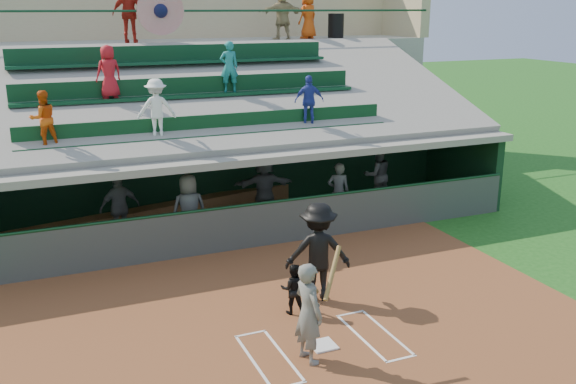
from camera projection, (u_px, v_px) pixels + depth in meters
name	position (u px, v px, depth m)	size (l,w,h in m)	color
ground	(323.00, 347.00, 11.21)	(100.00, 100.00, 0.00)	#1B5317
dirt_slab	(311.00, 333.00, 11.65)	(11.00, 9.00, 0.02)	brown
home_plate	(323.00, 345.00, 11.20)	(0.43, 0.43, 0.03)	white
batters_box_chalk	(323.00, 346.00, 11.21)	(2.65, 1.85, 0.01)	white
dugout_floor	(213.00, 228.00, 17.18)	(16.00, 3.50, 0.04)	gray
concourse_slab	(157.00, 108.00, 22.53)	(20.00, 3.00, 4.60)	#99968B
grandstand	(176.00, 123.00, 19.89)	(20.40, 10.40, 7.80)	#454A45
batter_at_plate	(309.00, 312.00, 10.52)	(0.89, 0.77, 1.95)	#595B56
catcher	(293.00, 289.00, 12.29)	(0.49, 0.38, 1.01)	black
home_umpire	(318.00, 252.00, 12.77)	(1.31, 0.75, 2.02)	black
dugout_bench	(194.00, 207.00, 18.08)	(15.98, 0.48, 0.48)	#966436
dugout_player_b	(120.00, 207.00, 16.00)	(1.02, 0.42, 1.74)	#5A5D57
dugout_player_c	(189.00, 210.00, 15.76)	(0.87, 0.56, 1.77)	#50534F
dugout_player_d	(264.00, 187.00, 17.75)	(1.66, 0.53, 1.78)	#555752
dugout_player_e	(338.00, 192.00, 17.51)	(0.60, 0.39, 1.64)	#51534F
dugout_player_f	(377.00, 175.00, 19.03)	(0.86, 0.67, 1.76)	#50524E
trash_bin	(336.00, 26.00, 23.94)	(0.59, 0.59, 0.88)	black
concourse_staff_a	(130.00, 13.00, 20.25)	(1.08, 0.45, 1.84)	#A51C12
concourse_staff_b	(308.00, 16.00, 23.27)	(0.79, 0.52, 1.62)	#CC430C
concourse_staff_c	(282.00, 13.00, 22.74)	(1.67, 0.53, 1.80)	tan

